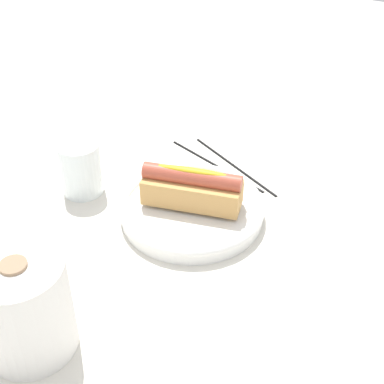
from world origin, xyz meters
name	(u,v)px	position (x,y,z in m)	size (l,w,h in m)	color
ground_plane	(201,227)	(0.00, 0.00, 0.00)	(2.40, 2.40, 0.00)	silver
serving_bowl	(192,209)	(0.02, -0.02, 0.02)	(0.23, 0.23, 0.03)	white
hotdog_front	(192,188)	(0.02, -0.02, 0.06)	(0.16, 0.07, 0.06)	tan
water_glass	(81,171)	(0.22, -0.01, 0.04)	(0.07, 0.07, 0.09)	white
paper_towel_roll	(24,307)	(0.10, 0.28, 0.07)	(0.11, 0.11, 0.13)	white
chopstick_near	(216,165)	(0.04, -0.17, 0.00)	(0.01, 0.01, 0.22)	black
chopstick_far	(234,165)	(0.01, -0.18, 0.00)	(0.01, 0.01, 0.22)	black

